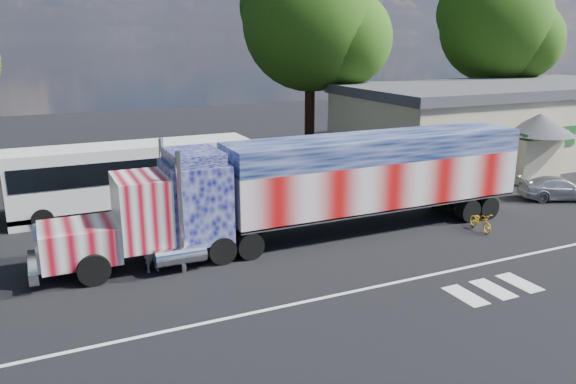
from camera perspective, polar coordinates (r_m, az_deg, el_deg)
name	(u,v)px	position (r m, az deg, el deg)	size (l,w,h in m)	color
ground	(321,259)	(21.62, 3.36, -6.78)	(100.00, 100.00, 0.00)	black
lane_markings	(419,289)	(19.60, 13.13, -9.59)	(30.00, 2.67, 0.01)	silver
semi_truck	(324,184)	(23.42, 3.72, 0.87)	(20.88, 3.30, 4.45)	black
coach_bus	(134,177)	(28.03, -15.39, 1.52)	(11.29, 2.63, 3.28)	white
hall_building	(504,122)	(41.33, 21.13, 6.66)	(22.40, 12.80, 5.20)	beige
parked_car	(559,188)	(32.44, 25.82, 0.34)	(1.64, 4.04, 1.17)	#9FA2A3
woman	(152,248)	(20.74, -13.65, -5.57)	(0.65, 0.42, 1.77)	slate
bicycle	(481,221)	(25.97, 18.98, -2.83)	(0.54, 1.55, 0.81)	gold
tree_far_ne	(498,27)	(49.05, 20.54, 15.40)	(9.19, 8.75, 13.41)	black
tree_ne_a	(313,23)	(39.96, 2.56, 16.75)	(9.80, 9.33, 13.84)	black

